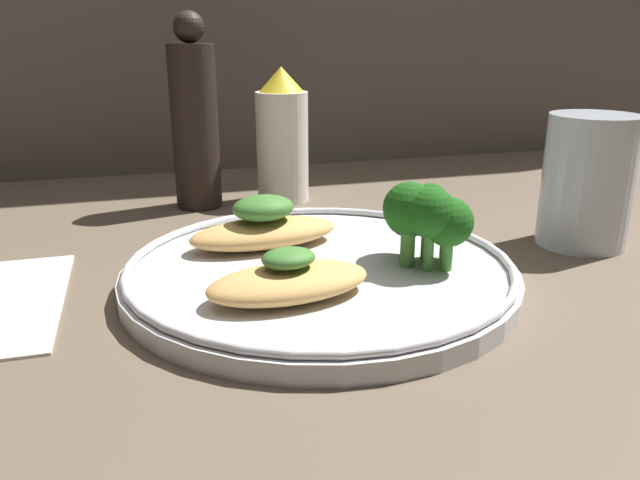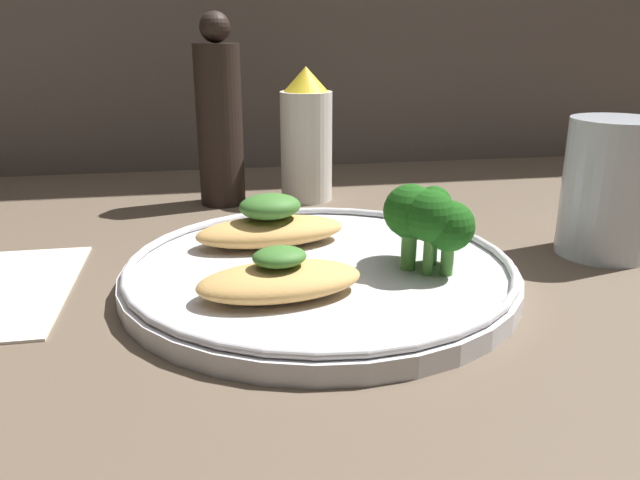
{
  "view_description": "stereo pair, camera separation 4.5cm",
  "coord_description": "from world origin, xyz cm",
  "px_view_note": "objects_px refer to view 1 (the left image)",
  "views": [
    {
      "loc": [
        -11.96,
        -40.81,
        17.71
      ],
      "look_at": [
        0.0,
        0.0,
        3.4
      ],
      "focal_mm": 35.0,
      "sensor_mm": 36.0,
      "label": 1
    },
    {
      "loc": [
        -7.6,
        -41.85,
        17.71
      ],
      "look_at": [
        0.0,
        0.0,
        3.4
      ],
      "focal_mm": 35.0,
      "sensor_mm": 36.0,
      "label": 2
    }
  ],
  "objects_px": {
    "broccoli_bunch": "(426,215)",
    "pepper_grinder": "(195,121)",
    "plate": "(320,271)",
    "sauce_bottle": "(282,138)",
    "drinking_glass": "(588,181)"
  },
  "relations": [
    {
      "from": "broccoli_bunch",
      "to": "pepper_grinder",
      "type": "xyz_separation_m",
      "value": [
        -0.14,
        0.26,
        0.04
      ]
    },
    {
      "from": "plate",
      "to": "sauce_bottle",
      "type": "bearing_deg",
      "value": 83.17
    },
    {
      "from": "broccoli_bunch",
      "to": "drinking_glass",
      "type": "xyz_separation_m",
      "value": [
        0.17,
        0.04,
        0.0
      ]
    },
    {
      "from": "pepper_grinder",
      "to": "drinking_glass",
      "type": "xyz_separation_m",
      "value": [
        0.31,
        -0.22,
        -0.03
      ]
    },
    {
      "from": "sauce_bottle",
      "to": "drinking_glass",
      "type": "height_order",
      "value": "sauce_bottle"
    },
    {
      "from": "broccoli_bunch",
      "to": "drinking_glass",
      "type": "bearing_deg",
      "value": 13.77
    },
    {
      "from": "plate",
      "to": "pepper_grinder",
      "type": "relative_size",
      "value": 1.46
    },
    {
      "from": "plate",
      "to": "broccoli_bunch",
      "type": "relative_size",
      "value": 4.34
    },
    {
      "from": "drinking_glass",
      "to": "pepper_grinder",
      "type": "bearing_deg",
      "value": 144.32
    },
    {
      "from": "sauce_bottle",
      "to": "pepper_grinder",
      "type": "bearing_deg",
      "value": -180.0
    },
    {
      "from": "broccoli_bunch",
      "to": "sauce_bottle",
      "type": "bearing_deg",
      "value": 99.78
    },
    {
      "from": "sauce_bottle",
      "to": "drinking_glass",
      "type": "relative_size",
      "value": 1.27
    },
    {
      "from": "broccoli_bunch",
      "to": "pepper_grinder",
      "type": "relative_size",
      "value": 0.34
    },
    {
      "from": "sauce_bottle",
      "to": "broccoli_bunch",
      "type": "bearing_deg",
      "value": -80.22
    },
    {
      "from": "pepper_grinder",
      "to": "drinking_glass",
      "type": "distance_m",
      "value": 0.38
    }
  ]
}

